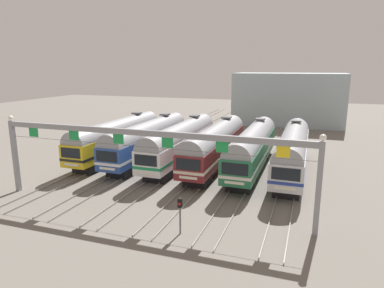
{
  "coord_description": "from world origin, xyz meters",
  "views": [
    {
      "loc": [
        12.05,
        -36.38,
        11.16
      ],
      "look_at": [
        -0.68,
        -0.05,
        2.44
      ],
      "focal_mm": 32.06,
      "sensor_mm": 36.0,
      "label": 1
    }
  ],
  "objects_px": {
    "commuter_train_maroon": "(215,144)",
    "commuter_train_silver": "(293,149)",
    "commuter_train_green": "(253,146)",
    "catenary_gantry": "(142,144)",
    "commuter_train_blue": "(148,139)",
    "yard_signal_mast": "(180,209)",
    "commuter_train_white": "(181,141)",
    "commuter_train_yellow": "(118,136)"
  },
  "relations": [
    {
      "from": "commuter_train_green",
      "to": "yard_signal_mast",
      "type": "distance_m",
      "value": 16.53
    },
    {
      "from": "commuter_train_white",
      "to": "commuter_train_green",
      "type": "distance_m",
      "value": 8.38
    },
    {
      "from": "commuter_train_green",
      "to": "yard_signal_mast",
      "type": "xyz_separation_m",
      "value": [
        -2.09,
        -16.38,
        -0.88
      ]
    },
    {
      "from": "commuter_train_silver",
      "to": "commuter_train_maroon",
      "type": "bearing_deg",
      "value": 180.0
    },
    {
      "from": "commuter_train_yellow",
      "to": "yard_signal_mast",
      "type": "relative_size",
      "value": 7.01
    },
    {
      "from": "commuter_train_green",
      "to": "catenary_gantry",
      "type": "xyz_separation_m",
      "value": [
        -6.28,
        -13.5,
        2.67
      ]
    },
    {
      "from": "commuter_train_blue",
      "to": "catenary_gantry",
      "type": "xyz_separation_m",
      "value": [
        6.28,
        -13.5,
        2.67
      ]
    },
    {
      "from": "commuter_train_yellow",
      "to": "commuter_train_maroon",
      "type": "xyz_separation_m",
      "value": [
        12.57,
        0.0,
        0.0
      ]
    },
    {
      "from": "commuter_train_yellow",
      "to": "catenary_gantry",
      "type": "relative_size",
      "value": 0.69
    },
    {
      "from": "commuter_train_yellow",
      "to": "commuter_train_white",
      "type": "distance_m",
      "value": 8.38
    },
    {
      "from": "commuter_train_maroon",
      "to": "catenary_gantry",
      "type": "bearing_deg",
      "value": -98.82
    },
    {
      "from": "commuter_train_white",
      "to": "commuter_train_silver",
      "type": "xyz_separation_m",
      "value": [
        12.57,
        0.0,
        0.0
      ]
    },
    {
      "from": "commuter_train_green",
      "to": "commuter_train_silver",
      "type": "relative_size",
      "value": 1.0
    },
    {
      "from": "commuter_train_maroon",
      "to": "commuter_train_silver",
      "type": "distance_m",
      "value": 8.38
    },
    {
      "from": "commuter_train_yellow",
      "to": "commuter_train_maroon",
      "type": "distance_m",
      "value": 12.57
    },
    {
      "from": "commuter_train_yellow",
      "to": "commuter_train_silver",
      "type": "height_order",
      "value": "same"
    },
    {
      "from": "commuter_train_green",
      "to": "commuter_train_silver",
      "type": "height_order",
      "value": "same"
    },
    {
      "from": "commuter_train_green",
      "to": "catenary_gantry",
      "type": "bearing_deg",
      "value": -114.96
    },
    {
      "from": "commuter_train_yellow",
      "to": "commuter_train_silver",
      "type": "relative_size",
      "value": 1.0
    },
    {
      "from": "catenary_gantry",
      "to": "yard_signal_mast",
      "type": "distance_m",
      "value": 6.2
    },
    {
      "from": "commuter_train_white",
      "to": "commuter_train_silver",
      "type": "bearing_deg",
      "value": 0.0
    },
    {
      "from": "commuter_train_silver",
      "to": "catenary_gantry",
      "type": "relative_size",
      "value": 0.69
    },
    {
      "from": "commuter_train_yellow",
      "to": "commuter_train_blue",
      "type": "distance_m",
      "value": 4.19
    },
    {
      "from": "commuter_train_yellow",
      "to": "catenary_gantry",
      "type": "xyz_separation_m",
      "value": [
        10.47,
        -13.5,
        2.67
      ]
    },
    {
      "from": "commuter_train_yellow",
      "to": "commuter_train_maroon",
      "type": "bearing_deg",
      "value": 0.0
    },
    {
      "from": "commuter_train_white",
      "to": "commuter_train_green",
      "type": "height_order",
      "value": "same"
    },
    {
      "from": "commuter_train_maroon",
      "to": "yard_signal_mast",
      "type": "bearing_deg",
      "value": -82.71
    },
    {
      "from": "commuter_train_blue",
      "to": "commuter_train_maroon",
      "type": "height_order",
      "value": "same"
    },
    {
      "from": "commuter_train_white",
      "to": "commuter_train_silver",
      "type": "distance_m",
      "value": 12.57
    },
    {
      "from": "commuter_train_silver",
      "to": "commuter_train_green",
      "type": "bearing_deg",
      "value": 180.0
    },
    {
      "from": "commuter_train_white",
      "to": "yard_signal_mast",
      "type": "relative_size",
      "value": 7.01
    },
    {
      "from": "commuter_train_blue",
      "to": "commuter_train_green",
      "type": "bearing_deg",
      "value": 0.0
    },
    {
      "from": "commuter_train_white",
      "to": "catenary_gantry",
      "type": "xyz_separation_m",
      "value": [
        2.09,
        -13.5,
        2.67
      ]
    },
    {
      "from": "commuter_train_maroon",
      "to": "commuter_train_green",
      "type": "bearing_deg",
      "value": 0.0
    },
    {
      "from": "commuter_train_blue",
      "to": "commuter_train_maroon",
      "type": "distance_m",
      "value": 8.38
    },
    {
      "from": "commuter_train_green",
      "to": "commuter_train_silver",
      "type": "distance_m",
      "value": 4.19
    },
    {
      "from": "commuter_train_blue",
      "to": "commuter_train_white",
      "type": "bearing_deg",
      "value": 0.0
    },
    {
      "from": "commuter_train_white",
      "to": "commuter_train_maroon",
      "type": "bearing_deg",
      "value": 0.0
    },
    {
      "from": "commuter_train_green",
      "to": "commuter_train_yellow",
      "type": "bearing_deg",
      "value": 180.0
    },
    {
      "from": "commuter_train_maroon",
      "to": "catenary_gantry",
      "type": "distance_m",
      "value": 13.92
    },
    {
      "from": "commuter_train_yellow",
      "to": "commuter_train_green",
      "type": "bearing_deg",
      "value": 0.0
    },
    {
      "from": "commuter_train_white",
      "to": "catenary_gantry",
      "type": "bearing_deg",
      "value": -81.18
    }
  ]
}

